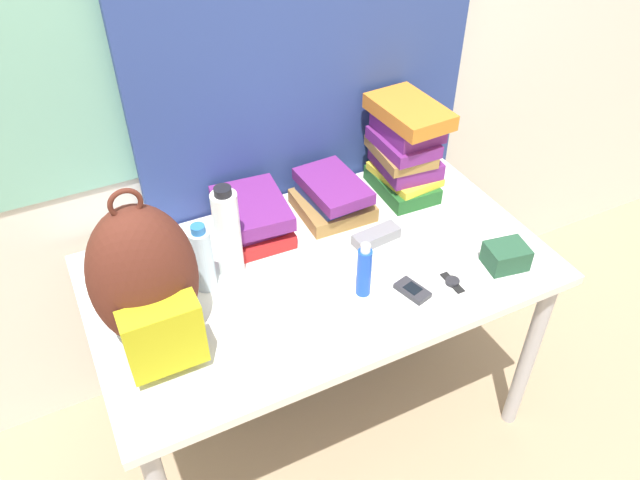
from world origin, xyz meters
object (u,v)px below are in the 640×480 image
backpack (146,283)px  sunscreen_bottle (364,271)px  wristwatch (452,282)px  cell_phone (412,290)px  camera_pouch (506,256)px  book_stack_center (333,196)px  book_stack_right (405,148)px  sunglasses_case (376,236)px  book_stack_left (251,217)px  water_bottle (203,259)px  sports_bottle (228,234)px

backpack → sunscreen_bottle: (0.56, -0.09, -0.12)m
sunscreen_bottle → wristwatch: 0.27m
cell_phone → camera_pouch: bearing=-4.3°
book_stack_center → book_stack_right: 0.29m
book_stack_right → camera_pouch: book_stack_right is taller
backpack → cell_phone: backpack is taller
sunglasses_case → wristwatch: bearing=-69.0°
book_stack_center → camera_pouch: (0.33, -0.46, -0.02)m
book_stack_right → camera_pouch: size_ratio=2.43×
backpack → sunglasses_case: (0.70, 0.09, -0.18)m
backpack → book_stack_left: 0.50m
book_stack_center → sunglasses_case: book_stack_center is taller
wristwatch → water_bottle: bearing=154.5°
sports_bottle → water_bottle: bearing=-165.0°
camera_pouch → book_stack_left: bearing=142.2°
book_stack_center → water_bottle: 0.51m
water_bottle → camera_pouch: 0.87m
water_bottle → cell_phone: 0.59m
sports_bottle → sunscreen_bottle: size_ratio=1.71×
sunglasses_case → wristwatch: 0.28m
book_stack_right → sunglasses_case: size_ratio=2.05×
book_stack_left → camera_pouch: book_stack_left is taller
sports_bottle → sunscreen_bottle: sports_bottle is taller
backpack → book_stack_right: bearing=17.6°
sunscreen_bottle → cell_phone: (0.12, -0.06, -0.07)m
sunglasses_case → camera_pouch: camera_pouch is taller
sunscreen_bottle → wristwatch: size_ratio=1.98×
backpack → cell_phone: size_ratio=4.29×
sunscreen_bottle → cell_phone: 0.16m
book_stack_right → book_stack_center: bearing=-179.0°
cell_phone → sunglasses_case: sunglasses_case is taller
book_stack_left → camera_pouch: bearing=-37.8°
cell_phone → book_stack_right: bearing=61.4°
book_stack_right → camera_pouch: (0.06, -0.46, -0.13)m
sports_bottle → sunglasses_case: size_ratio=1.92×
water_bottle → wristwatch: bearing=-25.5°
sports_bottle → sunglasses_case: sports_bottle is taller
camera_pouch → wristwatch: bearing=178.8°
sports_bottle → cell_phone: (0.42, -0.30, -0.13)m
sunscreen_bottle → sunglasses_case: 0.24m
book_stack_left → book_stack_center: book_stack_left is taller
water_bottle → cell_phone: size_ratio=2.01×
sunscreen_bottle → sunglasses_case: sunscreen_bottle is taller
wristwatch → sunscreen_bottle: bearing=161.9°
cell_phone → sunglasses_case: bearing=84.4°
book_stack_left → sunglasses_case: bearing=-32.5°
water_bottle → book_stack_right: bearing=12.1°
sunscreen_bottle → sunglasses_case: (0.15, 0.18, -0.06)m
camera_pouch → backpack: bearing=170.1°
backpack → cell_phone: 0.72m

